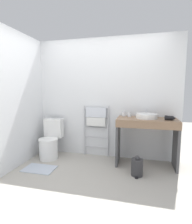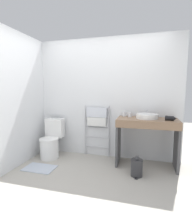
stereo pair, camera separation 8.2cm
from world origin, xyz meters
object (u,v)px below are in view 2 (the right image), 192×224
at_px(cup_near_wall, 124,114).
at_px(cup_near_edge, 130,115).
at_px(towel_radiator, 97,120).
at_px(sink_basin, 147,116).
at_px(hair_dryer, 170,118).
at_px(toilet, 51,142).
at_px(trash_bin, 137,167).

relative_size(cup_near_wall, cup_near_edge, 1.10).
height_order(towel_radiator, cup_near_wall, towel_radiator).
bearing_deg(cup_near_edge, towel_radiator, 171.61).
distance_m(sink_basin, cup_near_edge, 0.33).
height_order(cup_near_wall, hair_dryer, cup_near_wall).
bearing_deg(hair_dryer, towel_radiator, 167.08).
xyz_separation_m(towel_radiator, cup_near_edge, (0.69, -0.10, 0.16)).
height_order(toilet, cup_near_edge, cup_near_edge).
bearing_deg(sink_basin, cup_near_wall, 159.88).
relative_size(cup_near_wall, trash_bin, 0.27).
bearing_deg(trash_bin, sink_basin, 73.08).
relative_size(toilet, hair_dryer, 4.43).
relative_size(sink_basin, trash_bin, 1.14).
height_order(cup_near_edge, hair_dryer, cup_near_edge).
distance_m(towel_radiator, cup_near_edge, 0.72).
distance_m(toilet, sink_basin, 2.01).
bearing_deg(towel_radiator, toilet, -161.80).
bearing_deg(towel_radiator, sink_basin, -11.80).
xyz_separation_m(cup_near_wall, cup_near_edge, (0.11, -0.05, -0.00)).
height_order(sink_basin, cup_near_wall, cup_near_wall).
distance_m(toilet, hair_dryer, 2.37).
distance_m(towel_radiator, cup_near_wall, 0.60).
xyz_separation_m(cup_near_wall, hair_dryer, (0.80, -0.26, -0.01)).
xyz_separation_m(towel_radiator, trash_bin, (0.86, -0.67, -0.63)).
height_order(sink_basin, hair_dryer, sink_basin).
relative_size(toilet, towel_radiator, 0.75).
relative_size(toilet, trash_bin, 2.36).
xyz_separation_m(toilet, cup_near_edge, (1.60, 0.20, 0.60)).
height_order(cup_near_edge, trash_bin, cup_near_edge).
height_order(towel_radiator, sink_basin, towel_radiator).
bearing_deg(hair_dryer, toilet, 179.58).
distance_m(sink_basin, cup_near_wall, 0.46).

